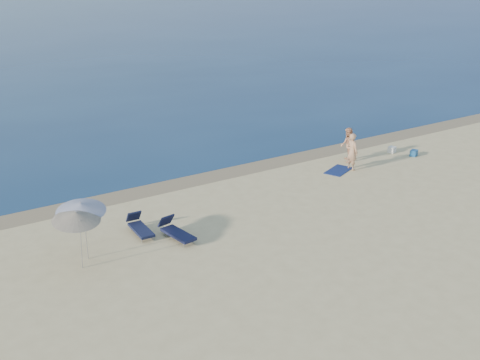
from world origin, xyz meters
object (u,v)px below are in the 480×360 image
at_px(person_left, 352,152).
at_px(person_right, 348,145).
at_px(umbrella_near, 81,207).
at_px(blue_cooler, 414,153).

distance_m(person_left, person_right, 1.18).
xyz_separation_m(person_left, umbrella_near, (-14.24, -1.80, 1.01)).
xyz_separation_m(person_right, blue_cooler, (3.63, -1.22, -0.74)).
bearing_deg(blue_cooler, person_right, 137.58).
bearing_deg(person_left, umbrella_near, 97.72).
relative_size(person_right, umbrella_near, 0.79).
bearing_deg(person_left, person_right, -30.92).
height_order(person_left, person_right, person_left).
relative_size(person_left, umbrella_near, 0.82).
relative_size(person_left, person_right, 1.04).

